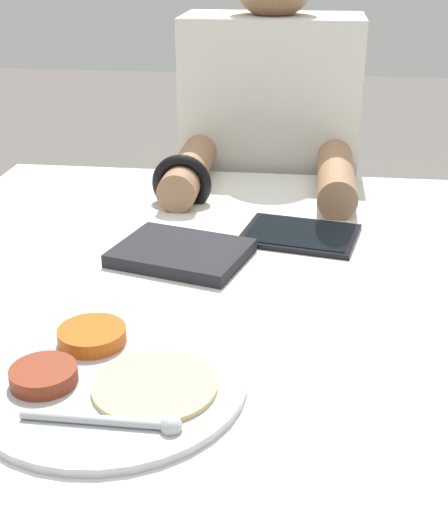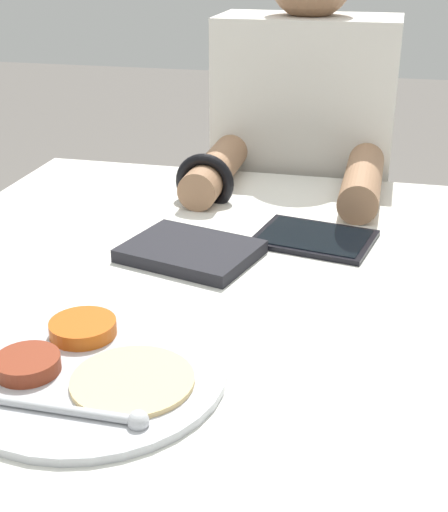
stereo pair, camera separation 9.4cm
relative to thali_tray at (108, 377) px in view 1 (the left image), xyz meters
name	(u,v)px [view 1 (the left image)]	position (x,y,z in m)	size (l,w,h in m)	color
dining_table	(232,502)	(0.11, 0.23, -0.38)	(1.06, 1.09, 0.74)	silver
thali_tray	(108,377)	(0.00, 0.00, 0.00)	(0.30, 0.30, 0.03)	#B7BABF
red_notebook	(181,254)	(0.02, 0.33, 0.00)	(0.22, 0.19, 0.02)	silver
tablet_device	(300,235)	(0.20, 0.44, 0.00)	(0.20, 0.17, 0.01)	black
person_diner	(267,230)	(0.12, 0.89, -0.18)	(0.38, 0.49, 1.21)	black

